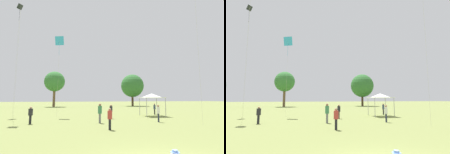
{
  "view_description": "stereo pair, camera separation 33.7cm",
  "coord_description": "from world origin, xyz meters",
  "views": [
    {
      "loc": [
        -3.39,
        -5.04,
        2.2
      ],
      "look_at": [
        0.1,
        6.8,
        3.76
      ],
      "focal_mm": 28.0,
      "sensor_mm": 36.0,
      "label": 1
    },
    {
      "loc": [
        -3.06,
        -5.13,
        2.2
      ],
      "look_at": [
        0.1,
        6.8,
        3.76
      ],
      "focal_mm": 28.0,
      "sensor_mm": 36.0,
      "label": 2
    }
  ],
  "objects": [
    {
      "name": "distant_tree_0",
      "position": [
        -5.16,
        48.53,
        7.27
      ],
      "size": [
        5.87,
        5.87,
        10.27
      ],
      "color": "brown",
      "rests_on": "ground"
    },
    {
      "name": "person_standing_7",
      "position": [
        0.11,
        7.39,
        0.92
      ],
      "size": [
        0.48,
        0.48,
        1.55
      ],
      "rotation": [
        0.0,
        0.0,
        0.87
      ],
      "color": "black",
      "rests_on": "ground"
    },
    {
      "name": "kite_0",
      "position": [
        -3.78,
        18.89,
        9.84
      ],
      "size": [
        1.22,
        0.74,
        10.65
      ],
      "rotation": [
        0.0,
        0.0,
        1.96
      ],
      "color": "#339EDB",
      "rests_on": "ground"
    },
    {
      "name": "person_standing_4",
      "position": [
        2.19,
        14.32,
        0.95
      ],
      "size": [
        0.41,
        0.41,
        1.6
      ],
      "rotation": [
        0.0,
        0.0,
        1.31
      ],
      "color": "brown",
      "rests_on": "ground"
    },
    {
      "name": "person_standing_0",
      "position": [
        0.18,
        11.06,
        1.07
      ],
      "size": [
        0.49,
        0.49,
        1.79
      ],
      "rotation": [
        0.0,
        0.0,
        4.26
      ],
      "color": "slate",
      "rests_on": "ground"
    },
    {
      "name": "kite_3",
      "position": [
        -9.77,
        22.83,
        15.05
      ],
      "size": [
        0.86,
        0.9,
        16.47
      ],
      "rotation": [
        0.0,
        0.0,
        3.21
      ],
      "color": "#1E2328",
      "rests_on": "ground"
    },
    {
      "name": "person_standing_1",
      "position": [
        -5.9,
        12.26,
        0.9
      ],
      "size": [
        0.51,
        0.51,
        1.54
      ],
      "rotation": [
        0.0,
        0.0,
        0.47
      ],
      "color": "black",
      "rests_on": "ground"
    },
    {
      "name": "distant_tree_1",
      "position": [
        18.95,
        47.4,
        6.5
      ],
      "size": [
        7.36,
        7.36,
        10.2
      ],
      "color": "#473323",
      "rests_on": "ground"
    },
    {
      "name": "canopy_tent",
      "position": [
        8.23,
        15.76,
        2.61
      ],
      "size": [
        3.06,
        3.06,
        2.93
      ],
      "rotation": [
        0.0,
        0.0,
        -0.1
      ],
      "color": "white",
      "rests_on": "ground"
    },
    {
      "name": "person_standing_5",
      "position": [
        9.6,
        17.52,
        0.94
      ],
      "size": [
        0.35,
        0.35,
        1.57
      ],
      "rotation": [
        0.0,
        0.0,
        4.86
      ],
      "color": "black",
      "rests_on": "ground"
    },
    {
      "name": "person_standing_2",
      "position": [
        5.75,
        10.14,
        1.01
      ],
      "size": [
        0.33,
        0.33,
        1.66
      ],
      "rotation": [
        0.0,
        0.0,
        1.73
      ],
      "color": "#282D42",
      "rests_on": "ground"
    }
  ]
}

